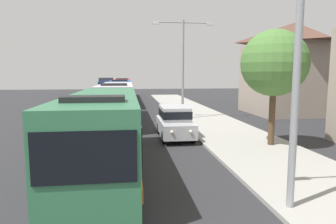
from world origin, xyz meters
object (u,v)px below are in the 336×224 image
Objects in this scene: bus_fourth_in_line at (123,87)px; streetlamp_mid at (183,60)px; bus_lead at (104,129)px; box_truck_oncoming at (106,85)px; bus_middle at (121,92)px; bus_second_in_line at (117,101)px; white_suv at (175,121)px; streetlamp_near at (300,20)px; roadside_tree at (274,63)px.

streetlamp_mid is at bearing -77.81° from bus_fourth_in_line.
streetlamp_mid is at bearing 66.72° from bus_lead.
box_truck_oncoming is at bearing 104.46° from streetlamp_mid.
streetlamp_mid reaches higher than bus_middle.
box_truck_oncoming is at bearing 95.59° from bus_second_in_line.
bus_second_in_line is 1.09× the size of bus_middle.
streetlamp_mid is at bearing 75.85° from white_suv.
streetlamp_mid is at bearing -67.39° from bus_middle.
bus_middle reaches higher than box_truck_oncoming.
bus_middle is at bearing 90.00° from bus_second_in_line.
streetlamp_mid is (5.40, 12.55, 3.32)m from bus_lead.
box_truck_oncoming is (-3.30, 8.75, 0.01)m from bus_fourth_in_line.
streetlamp_near reaches higher than roadside_tree.
bus_fourth_in_line is at bearing 90.00° from bus_second_in_line.
roadside_tree is (2.95, -9.80, -0.64)m from streetlamp_mid.
white_suv is at bearing 57.49° from bus_lead.
white_suv is (3.70, -6.75, -0.66)m from bus_second_in_line.
bus_fourth_in_line is 1.54× the size of streetlamp_mid.
bus_lead is at bearing -85.92° from box_truck_oncoming.
roadside_tree is at bearing -69.87° from bus_middle.
streetlamp_near reaches higher than white_suv.
bus_second_in_line is 1.69× the size of box_truck_oncoming.
white_suv is 0.58× the size of streetlamp_mid.
roadside_tree is at bearing -75.02° from box_truck_oncoming.
bus_lead is 37.53m from bus_fourth_in_line.
bus_second_in_line is at bearing 130.39° from roadside_tree.
white_suv is at bearing -79.37° from bus_middle.
bus_middle is at bearing 100.24° from streetlamp_near.
bus_fourth_in_line is 9.36m from box_truck_oncoming.
bus_lead and bus_fourth_in_line have the same top height.
streetlamp_mid reaches higher than bus_lead.
bus_second_in_line is at bearing -84.41° from box_truck_oncoming.
bus_middle is 1.40× the size of streetlamp_mid.
streetlamp_mid is (5.40, -12.96, 3.32)m from bus_middle.
bus_second_in_line is 2.05× the size of roadside_tree.
bus_lead is 7.79m from streetlamp_near.
bus_second_in_line reaches higher than box_truck_oncoming.
bus_lead is at bearing -90.00° from bus_second_in_line.
box_truck_oncoming is 1.21× the size of roadside_tree.
bus_fourth_in_line is 2.07× the size of roadside_tree.
white_suv is at bearing -83.35° from bus_fourth_in_line.
streetlamp_near is 16.92m from streetlamp_mid.
streetlamp_mid reaches higher than white_suv.
bus_second_in_line is 6.34m from streetlamp_mid.
streetlamp_mid is (-0.00, 16.92, -0.21)m from streetlamp_near.
streetlamp_mid is (5.40, -0.01, 3.32)m from bus_second_in_line.
box_truck_oncoming is at bearing 110.67° from bus_fourth_in_line.
bus_lead is 6.91m from white_suv.
bus_lead and bus_middle have the same top height.
bus_lead is 14.05m from streetlamp_mid.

